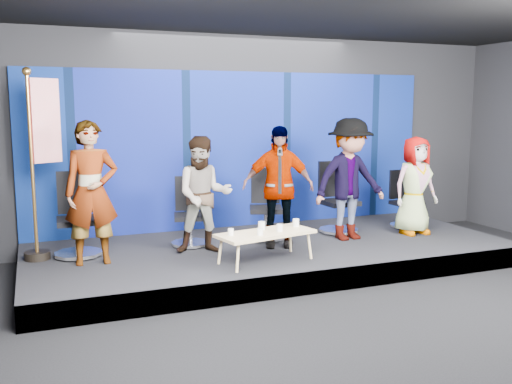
{
  "coord_description": "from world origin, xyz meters",
  "views": [
    {
      "loc": [
        -3.25,
        -5.1,
        2.33
      ],
      "look_at": [
        -0.28,
        2.4,
        1.11
      ],
      "focal_mm": 40.0,
      "sensor_mm": 36.0,
      "label": 1
    }
  ],
  "objects_px": {
    "chair_d": "(337,209)",
    "panelist_d": "(350,179)",
    "mug_c": "(262,226)",
    "chair_a": "(77,228)",
    "chair_e": "(405,209)",
    "chair_b": "(190,223)",
    "panelist_c": "(278,187)",
    "chair_c": "(266,216)",
    "mug_b": "(260,232)",
    "mug_e": "(296,223)",
    "panelist_a": "(91,193)",
    "flag_stand": "(41,159)",
    "panelist_b": "(204,195)",
    "mug_d": "(280,228)",
    "mug_a": "(231,232)",
    "coffee_table": "(266,234)",
    "panelist_e": "(415,186)"
  },
  "relations": [
    {
      "from": "coffee_table",
      "to": "mug_c",
      "type": "bearing_deg",
      "value": 88.0
    },
    {
      "from": "mug_a",
      "to": "flag_stand",
      "type": "xyz_separation_m",
      "value": [
        -2.2,
        1.29,
        0.9
      ]
    },
    {
      "from": "panelist_c",
      "to": "chair_e",
      "type": "xyz_separation_m",
      "value": [
        2.53,
        0.42,
        -0.56
      ]
    },
    {
      "from": "panelist_a",
      "to": "chair_d",
      "type": "distance_m",
      "value": 3.95
    },
    {
      "from": "chair_d",
      "to": "panelist_d",
      "type": "distance_m",
      "value": 0.75
    },
    {
      "from": "panelist_d",
      "to": "mug_e",
      "type": "distance_m",
      "value": 1.37
    },
    {
      "from": "panelist_d",
      "to": "mug_b",
      "type": "xyz_separation_m",
      "value": [
        -1.82,
        -0.87,
        -0.48
      ]
    },
    {
      "from": "panelist_a",
      "to": "chair_e",
      "type": "distance_m",
      "value": 5.18
    },
    {
      "from": "panelist_d",
      "to": "mug_c",
      "type": "height_order",
      "value": "panelist_d"
    },
    {
      "from": "mug_e",
      "to": "flag_stand",
      "type": "bearing_deg",
      "value": 161.17
    },
    {
      "from": "panelist_a",
      "to": "flag_stand",
      "type": "xyz_separation_m",
      "value": [
        -0.57,
        0.52,
        0.41
      ]
    },
    {
      "from": "chair_d",
      "to": "mug_c",
      "type": "height_order",
      "value": "chair_d"
    },
    {
      "from": "mug_e",
      "to": "mug_b",
      "type": "bearing_deg",
      "value": -153.83
    },
    {
      "from": "chair_b",
      "to": "mug_c",
      "type": "relative_size",
      "value": 9.22
    },
    {
      "from": "chair_c",
      "to": "mug_b",
      "type": "xyz_separation_m",
      "value": [
        -0.65,
        -1.37,
        0.09
      ]
    },
    {
      "from": "mug_d",
      "to": "mug_e",
      "type": "distance_m",
      "value": 0.4
    },
    {
      "from": "panelist_d",
      "to": "chair_e",
      "type": "xyz_separation_m",
      "value": [
        1.34,
        0.42,
        -0.61
      ]
    },
    {
      "from": "chair_a",
      "to": "mug_b",
      "type": "bearing_deg",
      "value": -30.96
    },
    {
      "from": "chair_d",
      "to": "panelist_b",
      "type": "bearing_deg",
      "value": -172.26
    },
    {
      "from": "chair_b",
      "to": "panelist_e",
      "type": "xyz_separation_m",
      "value": [
        3.54,
        -0.58,
        0.45
      ]
    },
    {
      "from": "panelist_b",
      "to": "flag_stand",
      "type": "relative_size",
      "value": 0.64
    },
    {
      "from": "chair_c",
      "to": "mug_d",
      "type": "height_order",
      "value": "chair_c"
    },
    {
      "from": "panelist_c",
      "to": "mug_b",
      "type": "xyz_separation_m",
      "value": [
        -0.63,
        -0.87,
        -0.43
      ]
    },
    {
      "from": "panelist_c",
      "to": "flag_stand",
      "type": "height_order",
      "value": "flag_stand"
    },
    {
      "from": "flag_stand",
      "to": "chair_e",
      "type": "bearing_deg",
      "value": -29.7
    },
    {
      "from": "mug_d",
      "to": "panelist_c",
      "type": "bearing_deg",
      "value": 68.05
    },
    {
      "from": "chair_b",
      "to": "coffee_table",
      "type": "relative_size",
      "value": 0.73
    },
    {
      "from": "mug_d",
      "to": "flag_stand",
      "type": "bearing_deg",
      "value": 155.62
    },
    {
      "from": "chair_a",
      "to": "mug_b",
      "type": "relative_size",
      "value": 12.64
    },
    {
      "from": "mug_b",
      "to": "flag_stand",
      "type": "distance_m",
      "value": 3.05
    },
    {
      "from": "panelist_d",
      "to": "chair_a",
      "type": "bearing_deg",
      "value": 169.39
    },
    {
      "from": "panelist_a",
      "to": "chair_b",
      "type": "xyz_separation_m",
      "value": [
        1.43,
        0.5,
        -0.6
      ]
    },
    {
      "from": "chair_a",
      "to": "panelist_d",
      "type": "height_order",
      "value": "panelist_d"
    },
    {
      "from": "chair_e",
      "to": "panelist_c",
      "type": "bearing_deg",
      "value": -171.55
    },
    {
      "from": "chair_c",
      "to": "mug_a",
      "type": "height_order",
      "value": "chair_c"
    },
    {
      "from": "chair_a",
      "to": "chair_c",
      "type": "bearing_deg",
      "value": 1.68
    },
    {
      "from": "panelist_c",
      "to": "mug_d",
      "type": "relative_size",
      "value": 18.33
    },
    {
      "from": "panelist_b",
      "to": "panelist_e",
      "type": "xyz_separation_m",
      "value": [
        3.47,
        -0.09,
        -0.04
      ]
    },
    {
      "from": "chair_b",
      "to": "panelist_c",
      "type": "height_order",
      "value": "panelist_c"
    },
    {
      "from": "panelist_b",
      "to": "mug_b",
      "type": "relative_size",
      "value": 17.93
    },
    {
      "from": "coffee_table",
      "to": "mug_e",
      "type": "relative_size",
      "value": 13.34
    },
    {
      "from": "chair_b",
      "to": "chair_d",
      "type": "distance_m",
      "value": 2.45
    },
    {
      "from": "chair_b",
      "to": "mug_b",
      "type": "relative_size",
      "value": 11.07
    },
    {
      "from": "mug_c",
      "to": "panelist_e",
      "type": "bearing_deg",
      "value": 10.43
    },
    {
      "from": "chair_b",
      "to": "chair_c",
      "type": "bearing_deg",
      "value": 11.28
    },
    {
      "from": "mug_d",
      "to": "mug_c",
      "type": "bearing_deg",
      "value": 135.15
    },
    {
      "from": "mug_c",
      "to": "chair_a",
      "type": "bearing_deg",
      "value": 154.65
    },
    {
      "from": "mug_c",
      "to": "flag_stand",
      "type": "relative_size",
      "value": 0.04
    },
    {
      "from": "chair_d",
      "to": "panelist_d",
      "type": "relative_size",
      "value": 0.62
    },
    {
      "from": "panelist_a",
      "to": "chair_d",
      "type": "height_order",
      "value": "panelist_a"
    }
  ]
}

